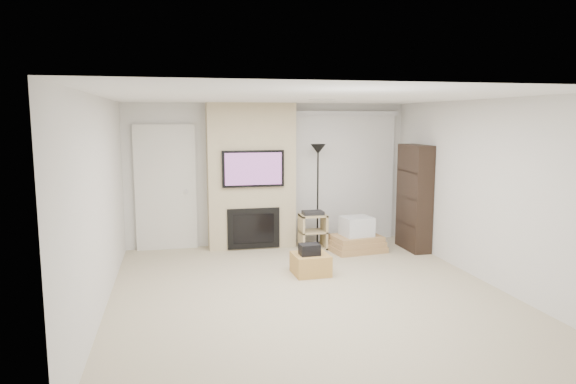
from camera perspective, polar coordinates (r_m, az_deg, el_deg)
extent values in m
cube|color=#C0B292|center=(6.79, 2.25, -11.09)|extent=(5.00, 5.50, 0.00)
cube|color=white|center=(6.41, 2.38, 10.51)|extent=(5.00, 5.50, 0.00)
cube|color=silver|center=(9.15, -2.12, 1.97)|extent=(5.00, 0.00, 2.50)
cube|color=silver|center=(3.94, 12.71, -6.56)|extent=(5.00, 0.00, 2.50)
cube|color=silver|center=(6.33, -20.14, -1.32)|extent=(0.00, 5.50, 2.50)
cube|color=silver|center=(7.52, 21.06, 0.07)|extent=(0.00, 5.50, 2.50)
cube|color=silver|center=(7.29, 3.82, 10.19)|extent=(0.35, 0.18, 0.01)
cube|color=#BC8D47|center=(7.50, 2.52, -8.00)|extent=(0.52, 0.52, 0.30)
cube|color=black|center=(7.39, 2.40, -6.39)|extent=(0.29, 0.23, 0.16)
cube|color=#C2B089|center=(8.89, -4.10, 1.78)|extent=(1.50, 0.40, 2.50)
cube|color=black|center=(8.65, -3.89, 2.60)|extent=(1.05, 0.06, 0.62)
cube|color=#683869|center=(8.62, -3.85, 2.58)|extent=(0.96, 0.00, 0.54)
cube|color=black|center=(8.83, -3.84, -4.05)|extent=(0.90, 0.04, 0.70)
cube|color=black|center=(8.81, -3.82, -4.08)|extent=(0.70, 0.02, 0.50)
cube|color=silver|center=(8.98, -13.44, 0.48)|extent=(1.02, 0.08, 2.14)
cube|color=#B7B6B0|center=(8.99, -13.42, 0.20)|extent=(0.90, 0.05, 2.05)
cylinder|color=silver|center=(8.95, -11.25, 0.07)|extent=(0.07, 0.06, 0.07)
cube|color=silver|center=(9.39, 6.44, 8.69)|extent=(1.98, 0.10, 0.08)
cube|color=white|center=(9.46, 6.31, 1.50)|extent=(1.90, 0.03, 2.29)
cylinder|color=black|center=(9.17, 3.27, -5.86)|extent=(0.27, 0.27, 0.03)
cylinder|color=black|center=(9.01, 3.32, -0.66)|extent=(0.03, 0.03, 1.67)
cone|color=black|center=(8.92, 3.36, 4.79)|extent=(0.27, 0.27, 0.17)
cube|color=tan|center=(8.85, 1.49, -4.47)|extent=(0.04, 0.38, 0.60)
cube|color=tan|center=(8.96, 4.04, -4.33)|extent=(0.04, 0.38, 0.60)
cube|color=tan|center=(8.97, 2.76, -6.18)|extent=(0.45, 0.38, 0.03)
cube|color=tan|center=(8.90, 2.77, -4.40)|extent=(0.45, 0.38, 0.03)
cube|color=tan|center=(8.85, 2.79, -2.60)|extent=(0.45, 0.38, 0.03)
cube|color=black|center=(8.84, 2.79, -2.31)|extent=(0.35, 0.25, 0.06)
cube|color=tan|center=(8.87, 7.59, -6.19)|extent=(0.96, 0.78, 0.10)
cube|color=tan|center=(8.85, 7.61, -5.62)|extent=(0.91, 0.73, 0.09)
cube|color=tan|center=(8.83, 7.62, -5.08)|extent=(0.86, 0.68, 0.09)
cube|color=silver|center=(8.79, 7.64, -3.78)|extent=(0.53, 0.49, 0.32)
cube|color=black|center=(9.01, 13.87, -0.60)|extent=(0.30, 0.80, 1.80)
cube|color=black|center=(9.08, 13.65, -3.42)|extent=(0.26, 0.72, 0.02)
cube|color=black|center=(9.00, 13.75, -0.61)|extent=(0.26, 0.72, 0.02)
cube|color=black|center=(8.94, 13.85, 2.24)|extent=(0.26, 0.72, 0.02)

